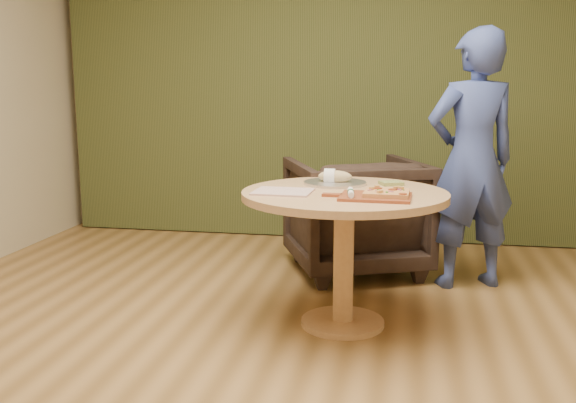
% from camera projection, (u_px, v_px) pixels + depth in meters
% --- Properties ---
extents(room_shell, '(5.04, 6.04, 2.84)m').
position_uv_depth(room_shell, '(273.00, 61.00, 2.51)').
color(room_shell, olive).
rests_on(room_shell, ground).
extents(curtain, '(4.80, 0.14, 2.78)m').
position_uv_depth(curtain, '(345.00, 73.00, 5.31)').
color(curtain, '#333A1A').
rests_on(curtain, ground).
extents(pedestal_table, '(1.10, 1.10, 0.75)m').
position_uv_depth(pedestal_table, '(344.00, 217.00, 3.43)').
color(pedestal_table, tan).
rests_on(pedestal_table, ground).
extents(pizza_paddle, '(0.45, 0.29, 0.01)m').
position_uv_depth(pizza_paddle, '(373.00, 197.00, 3.20)').
color(pizza_paddle, brown).
rests_on(pizza_paddle, pedestal_table).
extents(flatbread_pizza, '(0.23, 0.23, 0.04)m').
position_uv_depth(flatbread_pizza, '(387.00, 193.00, 3.20)').
color(flatbread_pizza, tan).
rests_on(flatbread_pizza, pizza_paddle).
extents(cutlery_roll, '(0.05, 0.20, 0.03)m').
position_uv_depth(cutlery_roll, '(351.00, 192.00, 3.20)').
color(cutlery_roll, silver).
rests_on(cutlery_roll, pizza_paddle).
extents(newspaper, '(0.31, 0.26, 0.01)m').
position_uv_depth(newspaper, '(283.00, 192.00, 3.37)').
color(newspaper, silver).
rests_on(newspaper, pedestal_table).
extents(serving_tray, '(0.36, 0.36, 0.02)m').
position_uv_depth(serving_tray, '(335.00, 183.00, 3.64)').
color(serving_tray, silver).
rests_on(serving_tray, pedestal_table).
extents(bread_roll, '(0.19, 0.09, 0.09)m').
position_uv_depth(bread_roll, '(333.00, 177.00, 3.64)').
color(bread_roll, tan).
rests_on(bread_roll, serving_tray).
extents(green_packet, '(0.15, 0.14, 0.02)m').
position_uv_depth(green_packet, '(391.00, 183.00, 3.62)').
color(green_packet, olive).
rests_on(green_packet, pedestal_table).
extents(armchair, '(1.11, 1.08, 0.89)m').
position_uv_depth(armchair, '(356.00, 209.00, 4.48)').
color(armchair, black).
rests_on(armchair, ground).
extents(person_standing, '(0.71, 0.59, 1.66)m').
position_uv_depth(person_standing, '(472.00, 160.00, 4.10)').
color(person_standing, '#374891').
rests_on(person_standing, ground).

